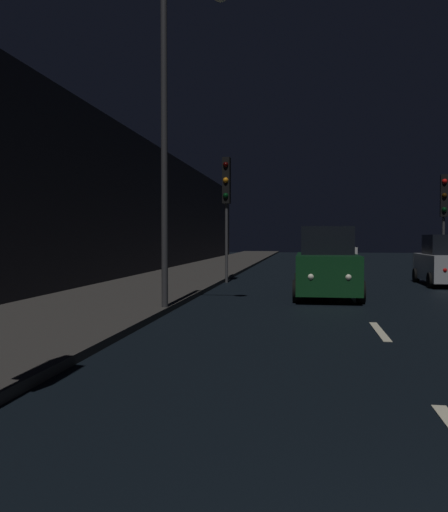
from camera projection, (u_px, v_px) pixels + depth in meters
The scene contains 10 objects.
ground at pixel (336, 276), 26.12m from camera, with size 26.43×84.00×0.02m, color black.
sidewalk_left at pixel (195, 273), 27.17m from camera, with size 4.40×84.00×0.15m, color #33302D.
building_facade_left at pixel (121, 204), 23.99m from camera, with size 0.80×63.00×6.71m, color black.
lane_centerline at pixel (345, 288), 19.95m from camera, with size 0.16×32.91×0.01m.
traffic_light_far_right at pixel (444, 204), 24.30m from camera, with size 0.35×0.48×4.72m.
traffic_light_far_left at pixel (226, 191), 22.22m from camera, with size 0.32×0.47×5.18m.
streetlamp_overhead at pixel (181, 101), 13.10m from camera, with size 1.70×0.44×7.96m.
car_approaching_headlights at pixel (327, 265), 16.85m from camera, with size 2.03×4.39×2.21m.
car_parked_right_far at pixel (445, 262), 20.97m from camera, with size 1.82×3.94×1.98m.
car_distant_taillights at pixel (345, 251), 40.77m from camera, with size 1.74×3.76×1.90m.
Camera 1 is at (-1.47, -2.10, 1.87)m, focal length 37.75 mm.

